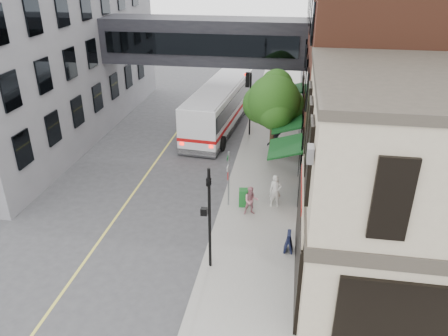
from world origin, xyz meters
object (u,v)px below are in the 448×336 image
(pedestrian_b, at_px, (251,201))
(newspaper_box, at_px, (244,198))
(pedestrian_c, at_px, (275,143))
(pedestrian_a, at_px, (275,191))
(bus, at_px, (220,105))
(sandwich_board, at_px, (289,242))

(pedestrian_b, xyz_separation_m, newspaper_box, (-0.45, 0.74, -0.28))
(pedestrian_c, bearing_deg, pedestrian_a, -60.07)
(bus, xyz_separation_m, pedestrian_a, (4.80, -11.29, -0.77))
(bus, xyz_separation_m, sandwich_board, (5.60, -15.04, -1.15))
(pedestrian_b, height_order, pedestrian_c, pedestrian_c)
(sandwich_board, bearing_deg, pedestrian_a, 104.02)
(bus, bearing_deg, pedestrian_c, -48.07)
(newspaper_box, xyz_separation_m, sandwich_board, (2.39, -3.51, 0.01))
(pedestrian_a, xyz_separation_m, pedestrian_b, (-1.14, -0.98, -0.11))
(newspaper_box, bearing_deg, pedestrian_c, 72.72)
(pedestrian_b, xyz_separation_m, sandwich_board, (1.94, -2.77, -0.28))
(bus, height_order, pedestrian_b, bus)
(sandwich_board, bearing_deg, pedestrian_b, 126.95)
(pedestrian_a, bearing_deg, newspaper_box, 177.89)
(pedestrian_a, bearing_deg, pedestrian_c, 82.65)
(bus, height_order, pedestrian_a, bus)
(bus, distance_m, pedestrian_b, 12.84)
(bus, bearing_deg, pedestrian_a, -66.98)
(bus, bearing_deg, pedestrian_b, -73.38)
(bus, distance_m, sandwich_board, 16.09)
(pedestrian_b, height_order, sandwich_board, pedestrian_b)
(pedestrian_a, distance_m, pedestrian_c, 6.36)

